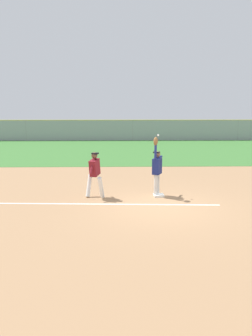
{
  "coord_description": "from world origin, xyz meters",
  "views": [
    {
      "loc": [
        -1.41,
        -10.99,
        3.39
      ],
      "look_at": [
        -1.13,
        1.54,
        1.05
      ],
      "focal_mm": 35.56,
      "sensor_mm": 36.0,
      "label": 1
    }
  ],
  "objects_px": {
    "runner": "(95,172)",
    "parked_car_white": "(89,132)",
    "fielder": "(157,167)",
    "baseball": "(158,135)",
    "parked_car_green": "(138,131)",
    "parked_car_blue": "(188,131)",
    "first_base": "(159,195)"
  },
  "relations": [
    {
      "from": "parked_car_white",
      "to": "parked_car_blue",
      "type": "xyz_separation_m",
      "value": [
        10.82,
        0.63,
        0.0
      ]
    },
    {
      "from": "first_base",
      "to": "fielder",
      "type": "relative_size",
      "value": 0.17
    },
    {
      "from": "parked_car_green",
      "to": "parked_car_blue",
      "type": "height_order",
      "value": "same"
    },
    {
      "from": "parked_car_white",
      "to": "parked_car_blue",
      "type": "bearing_deg",
      "value": 2.7
    },
    {
      "from": "baseball",
      "to": "parked_car_blue",
      "type": "distance_m",
      "value": 24.89
    },
    {
      "from": "fielder",
      "to": "parked_car_green",
      "type": "xyz_separation_m",
      "value": [
        0.67,
        24.46,
        -0.45
      ]
    },
    {
      "from": "parked_car_green",
      "to": "parked_car_blue",
      "type": "distance_m",
      "value": 5.54
    },
    {
      "from": "first_base",
      "to": "baseball",
      "type": "height_order",
      "value": "baseball"
    },
    {
      "from": "first_base",
      "to": "parked_car_blue",
      "type": "relative_size",
      "value": 0.09
    },
    {
      "from": "baseball",
      "to": "parked_car_green",
      "type": "distance_m",
      "value": 24.4
    },
    {
      "from": "first_base",
      "to": "parked_car_white",
      "type": "distance_m",
      "value": 24.1
    },
    {
      "from": "runner",
      "to": "parked_car_white",
      "type": "height_order",
      "value": "runner"
    },
    {
      "from": "fielder",
      "to": "runner",
      "type": "distance_m",
      "value": 2.35
    },
    {
      "from": "fielder",
      "to": "parked_car_blue",
      "type": "relative_size",
      "value": 0.52
    },
    {
      "from": "parked_car_white",
      "to": "parked_car_green",
      "type": "bearing_deg",
      "value": 9.02
    },
    {
      "from": "baseball",
      "to": "parked_car_green",
      "type": "xyz_separation_m",
      "value": [
        0.62,
        24.33,
        -1.64
      ]
    },
    {
      "from": "runner",
      "to": "parked_car_white",
      "type": "xyz_separation_m",
      "value": [
        -2.29,
        23.75,
        -0.32
      ]
    },
    {
      "from": "first_base",
      "to": "parked_car_green",
      "type": "bearing_deg",
      "value": 88.62
    },
    {
      "from": "runner",
      "to": "parked_car_blue",
      "type": "height_order",
      "value": "runner"
    },
    {
      "from": "parked_car_green",
      "to": "parked_car_blue",
      "type": "bearing_deg",
      "value": 3.76
    },
    {
      "from": "baseball",
      "to": "parked_car_white",
      "type": "height_order",
      "value": "baseball"
    },
    {
      "from": "runner",
      "to": "parked_car_green",
      "type": "xyz_separation_m",
      "value": [
        3.01,
        24.66,
        -0.32
      ]
    },
    {
      "from": "fielder",
      "to": "parked_car_white",
      "type": "bearing_deg",
      "value": -54.45
    },
    {
      "from": "first_base",
      "to": "fielder",
      "type": "height_order",
      "value": "fielder"
    },
    {
      "from": "parked_car_white",
      "to": "parked_car_green",
      "type": "relative_size",
      "value": 0.96
    },
    {
      "from": "fielder",
      "to": "baseball",
      "type": "relative_size",
      "value": 30.81
    },
    {
      "from": "runner",
      "to": "parked_car_blue",
      "type": "relative_size",
      "value": 0.39
    },
    {
      "from": "first_base",
      "to": "parked_car_green",
      "type": "xyz_separation_m",
      "value": [
        0.59,
        24.53,
        0.63
      ]
    },
    {
      "from": "parked_car_green",
      "to": "baseball",
      "type": "bearing_deg",
      "value": -84.93
    },
    {
      "from": "first_base",
      "to": "parked_car_blue",
      "type": "xyz_separation_m",
      "value": [
        6.12,
        24.26,
        0.63
      ]
    },
    {
      "from": "first_base",
      "to": "parked_car_green",
      "type": "height_order",
      "value": "parked_car_green"
    },
    {
      "from": "first_base",
      "to": "runner",
      "type": "xyz_separation_m",
      "value": [
        -2.42,
        -0.12,
        0.96
      ]
    }
  ]
}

